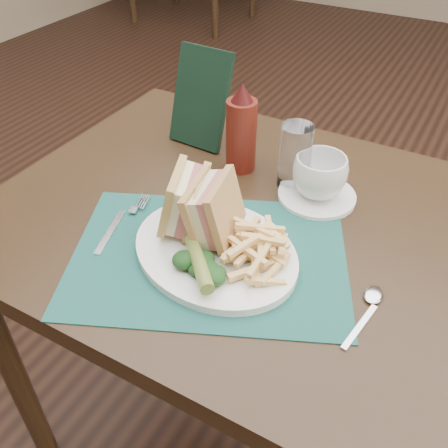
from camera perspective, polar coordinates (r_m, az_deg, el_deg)
name	(u,v)px	position (r m, az deg, el deg)	size (l,w,h in m)	color
floor	(299,304)	(1.79, 8.59, -9.00)	(7.00, 7.00, 0.00)	black
table_main	(233,336)	(1.20, 0.99, -12.69)	(0.90, 0.75, 0.75)	black
placemat	(209,256)	(0.84, -1.72, -3.69)	(0.46, 0.33, 0.00)	#184F47
plate	(215,251)	(0.83, -1.01, -3.13)	(0.30, 0.24, 0.01)	white
sandwich_half_a	(172,198)	(0.85, -5.93, 2.93)	(0.06, 0.11, 0.10)	tan
sandwich_half_b	(202,207)	(0.82, -2.53, 1.97)	(0.06, 0.11, 0.10)	tan
kale_garnish	(201,264)	(0.78, -2.60, -4.54)	(0.11, 0.08, 0.03)	#123313
pickle_spear	(199,263)	(0.77, -2.86, -4.48)	(0.02, 0.02, 0.12)	olive
fries_pile	(258,244)	(0.80, 3.93, -2.30)	(0.18, 0.20, 0.05)	#F6CA7B
fork	(120,221)	(0.92, -11.76, 0.33)	(0.03, 0.17, 0.01)	silver
spoon	(365,314)	(0.77, 15.83, -9.83)	(0.03, 0.15, 0.01)	silver
saucer	(317,196)	(0.98, 10.54, 3.18)	(0.15, 0.15, 0.01)	white
coffee_cup	(320,176)	(0.96, 10.86, 5.40)	(0.10, 0.10, 0.08)	white
drinking_glass	(295,156)	(0.98, 8.12, 7.68)	(0.06, 0.06, 0.13)	silver
ketchup_bottle	(241,128)	(1.01, 2.00, 10.93)	(0.06, 0.06, 0.19)	#57170E
check_presenter	(201,98)	(1.11, -2.67, 14.19)	(0.13, 0.01, 0.21)	black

